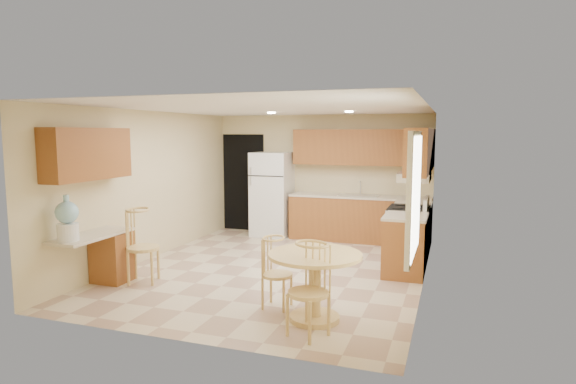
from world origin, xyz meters
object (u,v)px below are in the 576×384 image
(refrigerator, at_px, (272,194))
(dining_table, at_px, (315,277))
(chair_table_b, at_px, (306,283))
(stove, at_px, (408,234))
(chair_table_a, at_px, (275,267))
(chair_desk, at_px, (138,240))
(water_crock, at_px, (67,220))

(refrigerator, bearing_deg, dining_table, -63.17)
(dining_table, xyz_separation_m, chair_table_b, (0.05, -0.52, 0.08))
(refrigerator, height_order, stove, refrigerator)
(chair_table_a, relative_size, chair_desk, 0.82)
(chair_table_a, relative_size, water_crock, 1.47)
(chair_desk, bearing_deg, chair_table_a, 63.13)
(stove, xyz_separation_m, chair_table_b, (-0.72, -3.47, 0.13))
(refrigerator, height_order, dining_table, refrigerator)
(stove, height_order, dining_table, stove)
(stove, height_order, chair_desk, stove)
(stove, bearing_deg, chair_table_a, -115.31)
(chair_table_b, bearing_deg, chair_desk, 4.35)
(chair_desk, xyz_separation_m, water_crock, (-0.45, -0.81, 0.39))
(chair_table_a, bearing_deg, chair_desk, -97.05)
(stove, relative_size, chair_desk, 1.04)
(dining_table, bearing_deg, chair_desk, 170.16)
(chair_table_a, xyz_separation_m, chair_table_b, (0.60, -0.69, 0.07))
(dining_table, height_order, chair_desk, chair_desk)
(refrigerator, bearing_deg, chair_desk, -99.21)
(chair_table_a, xyz_separation_m, water_crock, (-2.61, -0.51, 0.51))
(stove, relative_size, dining_table, 1.03)
(refrigerator, xyz_separation_m, chair_table_b, (2.16, -4.69, -0.27))
(dining_table, height_order, chair_table_b, chair_table_b)
(dining_table, distance_m, chair_table_a, 0.58)
(chair_table_b, bearing_deg, refrigerator, -41.15)
(refrigerator, xyz_separation_m, water_crock, (-1.05, -4.51, 0.17))
(refrigerator, distance_m, chair_table_b, 5.17)
(chair_table_a, distance_m, chair_table_b, 0.92)
(refrigerator, bearing_deg, chair_table_b, -65.30)
(refrigerator, xyz_separation_m, chair_desk, (-0.60, -3.70, -0.23))
(dining_table, xyz_separation_m, chair_table_a, (-0.55, 0.17, 0.01))
(stove, distance_m, chair_desk, 4.27)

